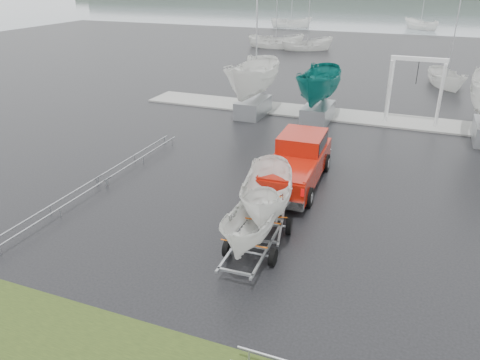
# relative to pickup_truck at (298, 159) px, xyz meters

# --- Properties ---
(ground_plane) EXTENTS (120.00, 120.00, 0.00)m
(ground_plane) POSITION_rel_pickup_truck_xyz_m (0.99, -1.72, -1.08)
(ground_plane) COLOR black
(ground_plane) RESTS_ON ground
(lake) EXTENTS (300.00, 300.00, 0.00)m
(lake) POSITION_rel_pickup_truck_xyz_m (0.99, 98.28, -1.09)
(lake) COLOR slate
(lake) RESTS_ON ground
(dock) EXTENTS (30.00, 3.00, 0.12)m
(dock) POSITION_rel_pickup_truck_xyz_m (0.99, 11.28, -1.03)
(dock) COLOR gray
(dock) RESTS_ON ground
(pickup_truck) EXTENTS (2.48, 6.30, 2.07)m
(pickup_truck) POSITION_rel_pickup_truck_xyz_m (0.00, 0.00, 0.00)
(pickup_truck) COLOR #951308
(pickup_truck) RESTS_ON ground
(trailer_hitched) EXTENTS (1.80, 3.64, 4.36)m
(trailer_hitched) POSITION_rel_pickup_truck_xyz_m (0.24, -6.63, 1.30)
(trailer_hitched) COLOR #989BA1
(trailer_hitched) RESTS_ON ground
(trailer_parked) EXTENTS (2.14, 3.77, 5.25)m
(trailer_parked) POSITION_rel_pickup_truck_xyz_m (0.14, -4.67, 1.76)
(trailer_parked) COLOR #989BA1
(trailer_parked) RESTS_ON ground
(boat_hoist) EXTENTS (3.30, 2.18, 4.12)m
(boat_hoist) POSITION_rel_pickup_truck_xyz_m (4.29, 11.28, 1.59)
(boat_hoist) COLOR silver
(boat_hoist) RESTS_ON ground
(keelboat_0) EXTENTS (2.57, 3.20, 10.74)m
(keelboat_0) POSITION_rel_pickup_truck_xyz_m (-5.57, 9.29, 3.01)
(keelboat_0) COLOR #989BA1
(keelboat_0) RESTS_ON ground
(keelboat_1) EXTENTS (2.33, 3.20, 7.29)m
(keelboat_1) POSITION_rel_pickup_truck_xyz_m (-1.26, 9.48, 2.61)
(keelboat_1) COLOR #989BA1
(keelboat_1) RESTS_ON ground
(mast_rack_0) EXTENTS (0.56, 6.50, 0.06)m
(mast_rack_0) POSITION_rel_pickup_truck_xyz_m (-8.01, -0.72, -0.73)
(mast_rack_0) COLOR #989BA1
(mast_rack_0) RESTS_ON ground
(mast_rack_1) EXTENTS (0.56, 6.50, 0.06)m
(mast_rack_1) POSITION_rel_pickup_truck_xyz_m (-8.01, -6.72, -0.73)
(mast_rack_1) COLOR #989BA1
(mast_rack_1) RESTS_ON ground
(moored_boat_0) EXTENTS (2.90, 2.84, 11.56)m
(moored_boat_0) POSITION_rel_pickup_truck_xyz_m (-13.23, 38.21, -1.08)
(moored_boat_0) COLOR silver
(moored_boat_0) RESTS_ON ground
(moored_boat_1) EXTENTS (3.21, 3.18, 11.12)m
(moored_boat_1) POSITION_rel_pickup_truck_xyz_m (-9.13, 37.85, -1.07)
(moored_boat_1) COLOR silver
(moored_boat_1) RESTS_ON ground
(moored_boat_4) EXTENTS (3.13, 3.08, 11.46)m
(moored_boat_4) POSITION_rel_pickup_truck_xyz_m (-17.73, 60.87, -1.08)
(moored_boat_4) COLOR silver
(moored_boat_4) RESTS_ON ground
(moored_boat_5) EXTENTS (3.68, 3.67, 11.42)m
(moored_boat_5) POSITION_rel_pickup_truck_xyz_m (2.66, 66.12, -1.08)
(moored_boat_5) COLOR silver
(moored_boat_5) RESTS_ON ground
(moored_boat_6) EXTENTS (2.83, 2.87, 10.94)m
(moored_boat_6) POSITION_rel_pickup_truck_xyz_m (6.42, 23.28, -1.07)
(moored_boat_6) COLOR silver
(moored_boat_6) RESTS_ON ground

